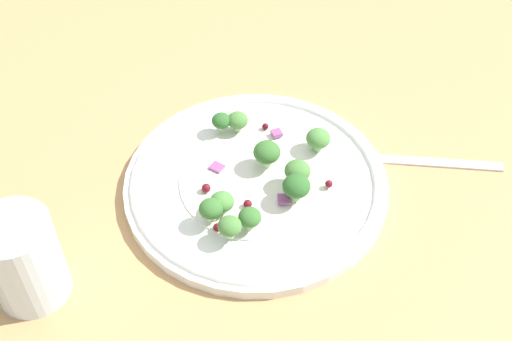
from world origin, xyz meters
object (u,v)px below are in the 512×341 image
(broccoli_floret_0, at_px, (237,121))
(fork, at_px, (407,160))
(broccoli_floret_2, at_px, (296,169))
(broccoli_floret_1, at_px, (221,121))
(water_glass, at_px, (23,259))
(plate, at_px, (256,182))

(broccoli_floret_0, relative_size, fork, 0.15)
(broccoli_floret_2, distance_m, fork, 0.14)
(broccoli_floret_1, distance_m, fork, 0.21)
(water_glass, bearing_deg, plate, 91.86)
(plate, xyz_separation_m, broccoli_floret_2, (0.03, 0.03, 0.03))
(broccoli_floret_1, distance_m, broccoli_floret_2, 0.11)
(broccoli_floret_0, xyz_separation_m, water_glass, (0.08, -0.26, 0.02))
(broccoli_floret_1, xyz_separation_m, water_glass, (0.09, -0.25, 0.02))
(broccoli_floret_0, bearing_deg, plate, -13.95)
(broccoli_floret_0, distance_m, broccoli_floret_1, 0.02)
(broccoli_floret_2, distance_m, water_glass, 0.28)
(broccoli_floret_0, xyz_separation_m, broccoli_floret_1, (-0.01, -0.02, 0.00))
(broccoli_floret_2, relative_size, fork, 0.17)
(plate, xyz_separation_m, broccoli_floret_1, (-0.08, 0.00, 0.02))
(plate, bearing_deg, broccoli_floret_1, 178.49)
(plate, distance_m, water_glass, 0.25)
(broccoli_floret_2, relative_size, water_glass, 0.29)
(broccoli_floret_0, relative_size, broccoli_floret_1, 1.09)
(plate, distance_m, broccoli_floret_2, 0.05)
(fork, bearing_deg, plate, -106.42)
(broccoli_floret_0, distance_m, water_glass, 0.28)
(plate, height_order, broccoli_floret_1, broccoli_floret_1)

